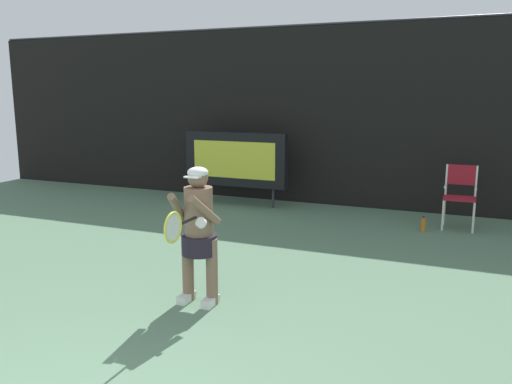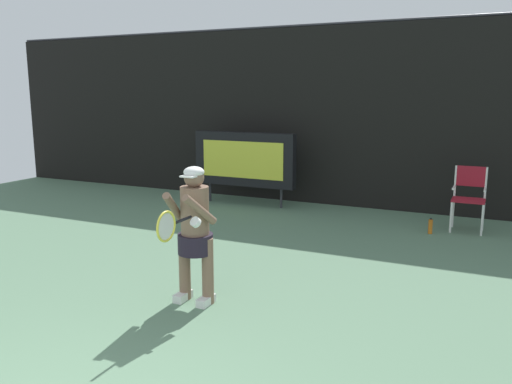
% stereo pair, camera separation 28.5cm
% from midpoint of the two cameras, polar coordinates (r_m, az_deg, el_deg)
% --- Properties ---
extents(backdrop_screen, '(18.00, 0.12, 3.66)m').
position_cam_midpoint_polar(backdrop_screen, '(10.67, 9.79, 8.05)').
color(backdrop_screen, black).
rests_on(backdrop_screen, ground).
extents(scoreboard, '(2.20, 0.21, 1.50)m').
position_cam_midpoint_polar(scoreboard, '(10.72, -3.00, 3.57)').
color(scoreboard, black).
rests_on(scoreboard, ground).
extents(umpire_chair, '(0.52, 0.44, 1.08)m').
position_cam_midpoint_polar(umpire_chair, '(9.48, 20.60, -0.09)').
color(umpire_chair, white).
rests_on(umpire_chair, ground).
extents(water_bottle, '(0.07, 0.07, 0.27)m').
position_cam_midpoint_polar(water_bottle, '(9.14, 16.94, -3.42)').
color(water_bottle, orange).
rests_on(water_bottle, ground).
extents(tennis_player, '(0.52, 0.59, 1.52)m').
position_cam_midpoint_polar(tennis_player, '(5.73, -7.72, -4.04)').
color(tennis_player, white).
rests_on(tennis_player, ground).
extents(tennis_racket, '(0.03, 0.60, 0.31)m').
position_cam_midpoint_polar(tennis_racket, '(5.13, -10.50, -3.77)').
color(tennis_racket, black).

